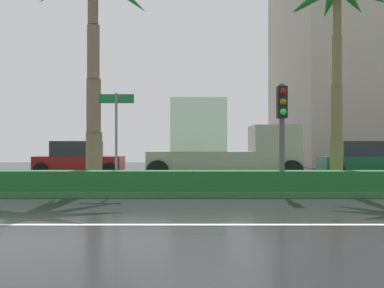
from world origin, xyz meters
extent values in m
cube|color=black|center=(0.00, 9.00, -0.05)|extent=(90.00, 42.00, 0.10)
cube|color=white|center=(0.00, 2.00, 0.00)|extent=(81.00, 0.14, 0.01)
cube|color=#2D6B33|center=(0.00, 8.00, 0.07)|extent=(85.50, 4.00, 0.15)
cube|color=#1E6028|center=(0.00, 6.60, 0.45)|extent=(76.50, 0.70, 0.60)
cylinder|color=#7A5C4B|center=(-0.38, 8.21, 1.06)|extent=(0.55, 0.55, 1.82)
cylinder|color=#7A5C4B|center=(-0.37, 8.12, 2.88)|extent=(0.48, 0.48, 1.82)
cylinder|color=#7A5C4B|center=(-0.37, 8.04, 4.69)|extent=(0.42, 0.42, 1.82)
cylinder|color=brown|center=(7.81, 7.82, 0.99)|extent=(0.42, 0.42, 1.68)
cylinder|color=brown|center=(7.80, 7.77, 2.66)|extent=(0.37, 0.37, 1.68)
cylinder|color=brown|center=(7.79, 7.72, 4.34)|extent=(0.32, 0.32, 1.68)
cylinder|color=brown|center=(7.78, 7.68, 6.01)|extent=(0.27, 0.27, 1.68)
cone|color=#1C6623|center=(7.84, 8.52, 6.61)|extent=(0.68, 1.92, 1.20)
cylinder|color=#4C4C47|center=(5.69, 6.46, 1.76)|extent=(0.16, 0.16, 3.22)
cube|color=black|center=(5.69, 6.46, 2.82)|extent=(0.28, 0.32, 0.96)
sphere|color=maroon|center=(5.69, 6.29, 3.12)|extent=(0.20, 0.20, 0.20)
sphere|color=#7F600F|center=(5.69, 6.29, 2.82)|extent=(0.20, 0.20, 0.20)
sphere|color=#1EEA3F|center=(5.69, 6.29, 2.52)|extent=(0.20, 0.20, 0.20)
cylinder|color=slate|center=(0.63, 6.84, 1.65)|extent=(0.08, 0.08, 3.00)
cube|color=#146B2D|center=(0.63, 6.84, 2.97)|extent=(1.10, 0.03, 0.28)
cube|color=maroon|center=(-2.69, 14.94, 0.60)|extent=(4.30, 1.76, 0.72)
cube|color=#1E2328|center=(-2.84, 14.94, 1.34)|extent=(2.30, 1.58, 0.76)
cylinder|color=black|center=(-1.04, 15.84, 0.34)|extent=(0.68, 0.22, 0.68)
cylinder|color=black|center=(-1.04, 14.04, 0.34)|extent=(0.68, 0.22, 0.68)
cylinder|color=black|center=(-4.34, 15.84, 0.34)|extent=(0.68, 0.22, 0.68)
cylinder|color=black|center=(-4.34, 14.04, 0.34)|extent=(0.68, 0.22, 0.68)
cube|color=gray|center=(4.30, 11.83, 0.81)|extent=(6.40, 2.30, 0.90)
cube|color=gray|center=(6.50, 11.83, 1.81)|extent=(1.90, 2.21, 1.10)
cube|color=silver|center=(3.25, 11.83, 2.36)|extent=(2.30, 2.35, 2.20)
cylinder|color=black|center=(7.00, 13.00, 0.46)|extent=(0.92, 0.30, 0.92)
cylinder|color=black|center=(7.00, 10.66, 0.46)|extent=(0.92, 0.30, 0.92)
cylinder|color=black|center=(1.60, 13.00, 0.46)|extent=(0.92, 0.30, 0.92)
cylinder|color=black|center=(1.60, 10.66, 0.46)|extent=(0.92, 0.30, 0.92)
cube|color=#195133|center=(11.65, 14.85, 0.60)|extent=(4.30, 1.76, 0.72)
cube|color=#1E2328|center=(11.50, 14.85, 1.34)|extent=(2.30, 1.58, 0.76)
cylinder|color=black|center=(10.00, 15.75, 0.34)|extent=(0.68, 0.22, 0.68)
cylinder|color=black|center=(10.00, 13.95, 0.34)|extent=(0.68, 0.22, 0.68)
cube|color=#A89E8E|center=(19.04, 28.48, 8.26)|extent=(16.57, 15.25, 16.53)
camera|label=1|loc=(2.98, -5.97, 1.55)|focal=38.69mm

